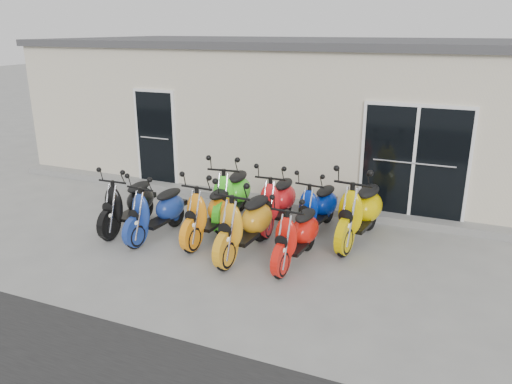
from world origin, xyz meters
TOP-DOWN VIEW (x-y plane):
  - ground at (0.00, 0.00)m, footprint 80.00×80.00m
  - building at (0.00, 5.20)m, footprint 14.00×6.00m
  - roof_cap at (0.00, 5.20)m, footprint 14.20×6.20m
  - front_step at (0.00, 2.02)m, footprint 14.00×0.40m
  - door_left at (-3.20, 2.17)m, footprint 1.07×0.08m
  - door_right at (2.60, 2.17)m, footprint 2.02×0.08m
  - scooter_front_black at (-2.23, -0.29)m, footprint 0.70×1.78m
  - scooter_front_blue at (-1.53, -0.40)m, footprint 0.78×1.78m
  - scooter_front_orange_a at (-0.58, -0.13)m, footprint 0.75×1.87m
  - scooter_front_orange_b at (0.25, -0.45)m, footprint 0.83×1.98m
  - scooter_front_red at (1.14, -0.44)m, footprint 0.75×1.75m
  - scooter_back_green at (-0.61, 0.83)m, footprint 0.95×2.02m
  - scooter_back_red at (0.32, 0.89)m, footprint 0.73×1.84m
  - scooter_back_blue at (1.08, 0.94)m, footprint 0.83×1.78m
  - scooter_back_yellow at (1.90, 0.79)m, footprint 1.00×2.11m

SIDE VIEW (x-z plane):
  - ground at x=0.00m, z-range 0.00..0.00m
  - front_step at x=0.00m, z-range 0.00..0.15m
  - scooter_front_red at x=1.14m, z-range 0.00..1.26m
  - scooter_back_blue at x=1.08m, z-range 0.00..1.27m
  - scooter_front_blue at x=-1.53m, z-range 0.00..1.28m
  - scooter_front_black at x=-2.23m, z-range 0.00..1.30m
  - scooter_back_red at x=0.32m, z-range 0.00..1.35m
  - scooter_front_orange_a at x=-0.58m, z-range 0.00..1.36m
  - scooter_front_orange_b at x=0.25m, z-range 0.00..1.43m
  - scooter_back_green at x=-0.61m, z-range 0.00..1.44m
  - scooter_back_yellow at x=1.90m, z-range 0.00..1.50m
  - door_left at x=-3.20m, z-range 0.15..2.37m
  - door_right at x=2.60m, z-range 0.15..2.37m
  - building at x=0.00m, z-range 0.00..3.20m
  - roof_cap at x=0.00m, z-range 3.20..3.36m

